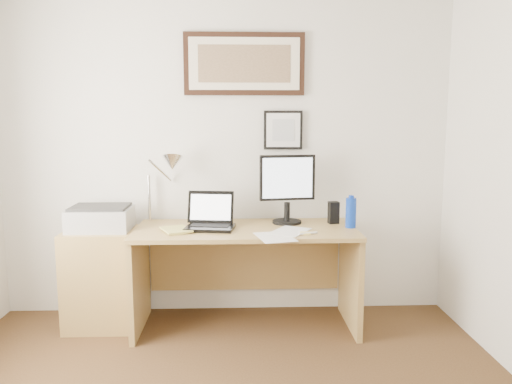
{
  "coord_description": "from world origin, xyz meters",
  "views": [
    {
      "loc": [
        0.09,
        -1.92,
        1.53
      ],
      "look_at": [
        0.22,
        1.43,
        1.04
      ],
      "focal_mm": 35.0,
      "sensor_mm": 36.0,
      "label": 1
    }
  ],
  "objects_px": {
    "desk": "(245,256)",
    "laptop": "(210,220)",
    "book": "(164,231)",
    "water_bottle": "(351,213)",
    "printer": "(101,218)",
    "lcd_monitor": "(287,186)",
    "side_cabinet": "(101,279)"
  },
  "relations": [
    {
      "from": "side_cabinet",
      "to": "desk",
      "type": "xyz_separation_m",
      "value": [
        1.07,
        0.04,
        0.15
      ]
    },
    {
      "from": "laptop",
      "to": "water_bottle",
      "type": "bearing_deg",
      "value": -1.2
    },
    {
      "from": "side_cabinet",
      "to": "laptop",
      "type": "distance_m",
      "value": 0.93
    },
    {
      "from": "laptop",
      "to": "lcd_monitor",
      "type": "relative_size",
      "value": 0.71
    },
    {
      "from": "laptop",
      "to": "lcd_monitor",
      "type": "bearing_deg",
      "value": 13.83
    },
    {
      "from": "lcd_monitor",
      "to": "water_bottle",
      "type": "bearing_deg",
      "value": -19.88
    },
    {
      "from": "laptop",
      "to": "desk",
      "type": "bearing_deg",
      "value": 15.91
    },
    {
      "from": "lcd_monitor",
      "to": "printer",
      "type": "bearing_deg",
      "value": -176.67
    },
    {
      "from": "water_bottle",
      "to": "book",
      "type": "xyz_separation_m",
      "value": [
        -1.34,
        -0.12,
        -0.1
      ]
    },
    {
      "from": "desk",
      "to": "laptop",
      "type": "bearing_deg",
      "value": -164.09
    },
    {
      "from": "side_cabinet",
      "to": "laptop",
      "type": "relative_size",
      "value": 1.97
    },
    {
      "from": "desk",
      "to": "laptop",
      "type": "height_order",
      "value": "laptop"
    },
    {
      "from": "water_bottle",
      "to": "lcd_monitor",
      "type": "distance_m",
      "value": 0.51
    },
    {
      "from": "side_cabinet",
      "to": "lcd_monitor",
      "type": "distance_m",
      "value": 1.55
    },
    {
      "from": "water_bottle",
      "to": "laptop",
      "type": "relative_size",
      "value": 0.59
    },
    {
      "from": "water_bottle",
      "to": "book",
      "type": "height_order",
      "value": "water_bottle"
    },
    {
      "from": "water_bottle",
      "to": "printer",
      "type": "xyz_separation_m",
      "value": [
        -1.83,
        0.08,
        -0.04
      ]
    },
    {
      "from": "side_cabinet",
      "to": "book",
      "type": "relative_size",
      "value": 3.02
    },
    {
      "from": "lcd_monitor",
      "to": "printer",
      "type": "xyz_separation_m",
      "value": [
        -1.38,
        -0.08,
        -0.22
      ]
    },
    {
      "from": "desk",
      "to": "laptop",
      "type": "xyz_separation_m",
      "value": [
        -0.26,
        -0.07,
        0.29
      ]
    },
    {
      "from": "desk",
      "to": "side_cabinet",
      "type": "bearing_deg",
      "value": -178.11
    },
    {
      "from": "book",
      "to": "laptop",
      "type": "distance_m",
      "value": 0.35
    },
    {
      "from": "printer",
      "to": "water_bottle",
      "type": "bearing_deg",
      "value": -2.58
    },
    {
      "from": "laptop",
      "to": "printer",
      "type": "bearing_deg",
      "value": 175.65
    },
    {
      "from": "book",
      "to": "lcd_monitor",
      "type": "xyz_separation_m",
      "value": [
        0.89,
        0.28,
        0.28
      ]
    },
    {
      "from": "water_bottle",
      "to": "laptop",
      "type": "xyz_separation_m",
      "value": [
        -1.02,
        0.02,
        -0.05
      ]
    },
    {
      "from": "water_bottle",
      "to": "lcd_monitor",
      "type": "bearing_deg",
      "value": 160.12
    },
    {
      "from": "desk",
      "to": "printer",
      "type": "relative_size",
      "value": 3.64
    },
    {
      "from": "desk",
      "to": "laptop",
      "type": "relative_size",
      "value": 4.32
    },
    {
      "from": "water_bottle",
      "to": "side_cabinet",
      "type": "bearing_deg",
      "value": 178.16
    },
    {
      "from": "printer",
      "to": "side_cabinet",
      "type": "bearing_deg",
      "value": -113.92
    },
    {
      "from": "book",
      "to": "laptop",
      "type": "bearing_deg",
      "value": 23.53
    }
  ]
}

